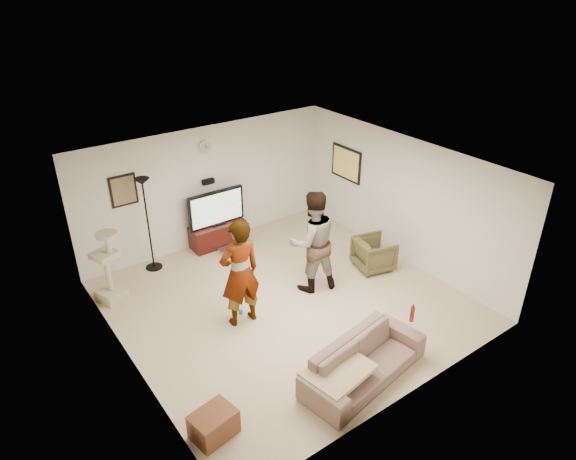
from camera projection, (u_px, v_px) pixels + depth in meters
floor at (286, 302)px, 8.96m from camera, size 5.50×5.50×0.02m
ceiling at (286, 167)px, 7.78m from camera, size 5.50×5.50×0.02m
wall_back at (207, 187)px, 10.34m from camera, size 5.50×0.04×2.50m
wall_front at (413, 325)px, 6.40m from camera, size 5.50×0.04×2.50m
wall_left at (123, 296)px, 6.94m from camera, size 0.04×5.50×2.50m
wall_right at (402, 199)px, 9.79m from camera, size 0.04×5.50×2.50m
wall_clock at (205, 147)px, 9.92m from camera, size 0.26×0.04×0.26m
wall_speaker at (208, 182)px, 10.23m from camera, size 0.25×0.10×0.10m
picture_back at (123, 191)px, 9.28m from camera, size 0.42×0.03×0.52m
picture_right at (346, 163)px, 10.81m from camera, size 0.03×0.78×0.62m
tv_stand at (218, 234)px, 10.65m from camera, size 1.16×0.45×0.48m
console_box at (229, 250)px, 10.48m from camera, size 0.40×0.30×0.07m
tv at (216, 208)px, 10.37m from camera, size 1.23×0.08×0.73m
tv_screen at (217, 209)px, 10.34m from camera, size 1.13×0.01×0.64m
floor_lamp at (148, 225)px, 9.51m from camera, size 0.32×0.32×1.87m
cat_tree at (107, 267)px, 8.70m from camera, size 0.55×0.55×1.33m
person_left at (240, 273)px, 8.03m from camera, size 0.71×0.48×1.88m
person_right at (312, 242)px, 8.91m from camera, size 1.07×0.93×1.90m
sofa at (364, 361)px, 7.18m from camera, size 2.11×1.09×0.59m
throw_blanket at (338, 370)px, 6.88m from camera, size 1.01×0.84×0.06m
beer_bottle at (412, 314)px, 7.47m from camera, size 0.06×0.06×0.25m
armchair at (374, 254)px, 9.80m from camera, size 0.84×0.82×0.63m
side_table at (214, 424)px, 6.34m from camera, size 0.60×0.49×0.36m
toy_ball at (241, 311)px, 8.63m from camera, size 0.08×0.08×0.08m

